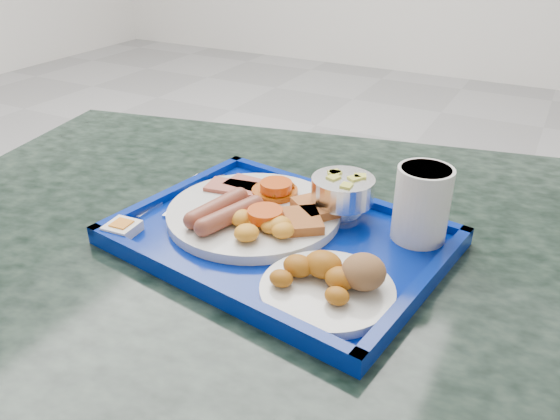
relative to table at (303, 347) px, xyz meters
The scene contains 10 objects.
floor 1.75m from the table, 133.22° to the left, with size 6.00×6.00×0.00m, color #9B9B9E.
table is the anchor object (origin of this frame).
tray 0.22m from the table, 130.97° to the right, with size 0.48×0.38×0.03m.
main_plate 0.25m from the table, behind, with size 0.26×0.26×0.04m.
bread_plate 0.28m from the table, 52.70° to the right, with size 0.16×0.16×0.05m.
fruit_bowl 0.27m from the table, 65.76° to the left, with size 0.09×0.09×0.06m.
juice_cup 0.32m from the table, 20.53° to the left, with size 0.08×0.08×0.11m.
spoon 0.31m from the table, 165.98° to the left, with size 0.05×0.16×0.01m.
knife 0.33m from the table, behind, with size 0.01×0.17×0.00m, color silver.
jam_packet 0.35m from the table, 149.74° to the right, with size 0.05×0.05×0.02m.
Camera 1 is at (1.41, -1.81, 1.22)m, focal length 35.00 mm.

